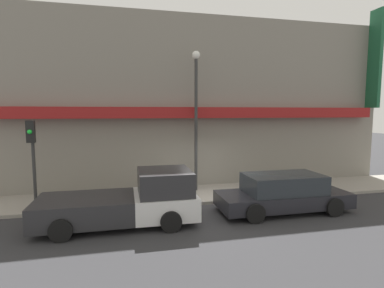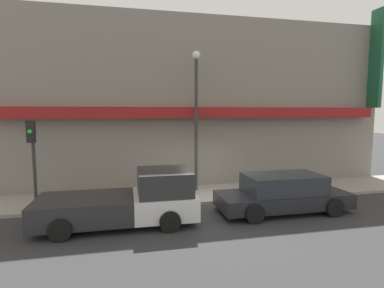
# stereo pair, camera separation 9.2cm
# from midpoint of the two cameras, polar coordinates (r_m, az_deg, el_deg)

# --- Properties ---
(ground_plane) EXTENTS (80.00, 80.00, 0.00)m
(ground_plane) POSITION_cam_midpoint_polar(r_m,az_deg,el_deg) (12.23, 4.54, -11.38)
(ground_plane) COLOR #2D2D30
(sidewalk) EXTENTS (36.00, 2.76, 0.13)m
(sidewalk) POSITION_cam_midpoint_polar(r_m,az_deg,el_deg) (13.48, 2.83, -9.42)
(sidewalk) COLOR gray
(sidewalk) RESTS_ON ground
(building) EXTENTS (19.80, 3.80, 8.94)m
(building) POSITION_cam_midpoint_polar(r_m,az_deg,el_deg) (15.77, 0.24, 7.68)
(building) COLOR gray
(building) RESTS_ON ground
(pickup_truck) EXTENTS (5.09, 2.26, 1.74)m
(pickup_truck) POSITION_cam_midpoint_polar(r_m,az_deg,el_deg) (10.23, -11.63, -10.55)
(pickup_truck) COLOR silver
(pickup_truck) RESTS_ON ground
(parked_car) EXTENTS (4.85, 2.00, 1.39)m
(parked_car) POSITION_cam_midpoint_polar(r_m,az_deg,el_deg) (11.69, 17.13, -8.99)
(parked_car) COLOR black
(parked_car) RESTS_ON ground
(fire_hydrant) EXTENTS (0.19, 0.19, 0.61)m
(fire_hydrant) POSITION_cam_midpoint_polar(r_m,az_deg,el_deg) (13.98, 15.92, -7.53)
(fire_hydrant) COLOR #196633
(fire_hydrant) RESTS_ON sidewalk
(street_lamp) EXTENTS (0.36, 0.36, 6.20)m
(street_lamp) POSITION_cam_midpoint_polar(r_m,az_deg,el_deg) (13.35, 0.99, 7.27)
(street_lamp) COLOR #2D2D2D
(street_lamp) RESTS_ON sidewalk
(traffic_light) EXTENTS (0.28, 0.42, 3.24)m
(traffic_light) POSITION_cam_midpoint_polar(r_m,az_deg,el_deg) (12.38, -27.93, -0.63)
(traffic_light) COLOR #2D2D2D
(traffic_light) RESTS_ON sidewalk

